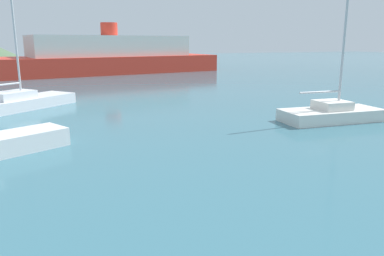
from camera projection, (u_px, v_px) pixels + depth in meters
sailboat_middle at (331, 113)px, 18.87m from camera, size 5.31×2.55×7.49m
sailboat_outer at (14, 102)px, 21.91m from camera, size 7.36×6.45×10.37m
ferry_distant at (110, 57)px, 47.81m from camera, size 28.50×12.47×6.25m
hill_central at (109, 45)px, 104.06m from camera, size 26.71×26.71×6.04m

